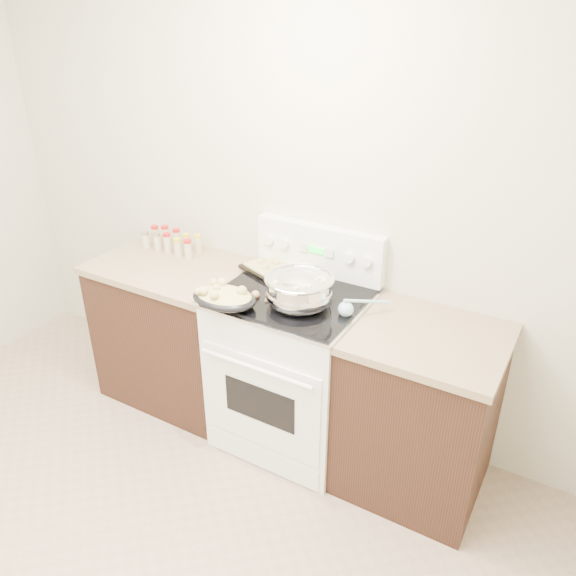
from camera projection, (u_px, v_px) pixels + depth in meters
The scene contains 9 objects.
counter_left at pixel (179, 330), 3.53m from camera, with size 0.93×0.67×0.92m.
counter_right at pixel (419, 411), 2.83m from camera, with size 0.73×0.67×0.92m.
kitchen_range at pixel (293, 365), 3.14m from camera, with size 0.78×0.73×1.22m.
mixing_bowl at pixel (299, 291), 2.79m from camera, with size 0.43×0.43×0.20m.
roasting_pan at pixel (224, 297), 2.80m from camera, with size 0.36×0.26×0.11m.
baking_sheet at pixel (280, 270), 3.15m from camera, with size 0.48×0.41×0.06m.
wooden_spoon at pixel (262, 292), 2.92m from camera, with size 0.11×0.26×0.04m.
blue_ladle at pixel (348, 308), 2.73m from camera, with size 0.20×0.22×0.10m.
spice_jars at pixel (171, 241), 3.47m from camera, with size 0.38×0.15×0.13m.
Camera 1 is at (1.63, -0.84, 2.31)m, focal length 35.00 mm.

